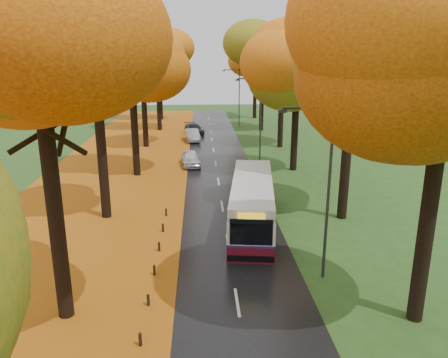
{
  "coord_description": "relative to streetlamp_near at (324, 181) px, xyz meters",
  "views": [
    {
      "loc": [
        -1.47,
        -10.11,
        10.09
      ],
      "look_at": [
        0.0,
        15.81,
        2.6
      ],
      "focal_mm": 35.0,
      "sensor_mm": 36.0,
      "label": 1
    }
  ],
  "objects": [
    {
      "name": "trees_right",
      "position": [
        3.24,
        18.91,
        4.98
      ],
      "size": [
        9.3,
        74.2,
        13.96
      ],
      "color": "black",
      "rests_on": "ground"
    },
    {
      "name": "leaf_verge",
      "position": [
        -12.95,
        17.0,
        -4.7
      ],
      "size": [
        12.0,
        90.0,
        0.02
      ],
      "primitive_type": "cube",
      "color": "#90360D",
      "rests_on": "ground"
    },
    {
      "name": "car_dark",
      "position": [
        -6.12,
        38.04,
        -4.04
      ],
      "size": [
        2.99,
        4.68,
        1.26
      ],
      "primitive_type": "imported",
      "rotation": [
        0.0,
        0.0,
        0.3
      ],
      "color": "black",
      "rests_on": "road"
    },
    {
      "name": "streetlamp_far",
      "position": [
        0.0,
        44.0,
        0.0
      ],
      "size": [
        2.45,
        0.18,
        8.0
      ],
      "color": "#333538",
      "rests_on": "ground"
    },
    {
      "name": "leaf_drift",
      "position": [
        -7.0,
        17.0,
        -4.67
      ],
      "size": [
        0.9,
        90.0,
        0.01
      ],
      "primitive_type": "cube",
      "color": "#BD7A13",
      "rests_on": "road"
    },
    {
      "name": "streetlamp_mid",
      "position": [
        0.0,
        22.0,
        0.0
      ],
      "size": [
        2.45,
        0.18,
        8.0
      ],
      "color": "#333538",
      "rests_on": "ground"
    },
    {
      "name": "bus",
      "position": [
        -2.32,
        6.62,
        -3.22
      ],
      "size": [
        3.74,
        10.77,
        2.78
      ],
      "rotation": [
        0.0,
        0.0,
        -0.13
      ],
      "color": "#560D1B",
      "rests_on": "road"
    },
    {
      "name": "car_white",
      "position": [
        -6.3,
        21.43,
        -3.98
      ],
      "size": [
        2.05,
        4.2,
        1.38
      ],
      "primitive_type": "imported",
      "rotation": [
        0.0,
        0.0,
        0.11
      ],
      "color": "silver",
      "rests_on": "road"
    },
    {
      "name": "centre_line",
      "position": [
        -3.95,
        17.0,
        -4.67
      ],
      "size": [
        0.12,
        90.0,
        0.01
      ],
      "primitive_type": "cube",
      "color": "silver",
      "rests_on": "road"
    },
    {
      "name": "trees_left",
      "position": [
        -11.13,
        19.06,
        4.82
      ],
      "size": [
        9.2,
        74.0,
        13.88
      ],
      "color": "black",
      "rests_on": "ground"
    },
    {
      "name": "car_silver",
      "position": [
        -6.3,
        33.3,
        -3.98
      ],
      "size": [
        2.05,
        4.38,
        1.39
      ],
      "primitive_type": "imported",
      "rotation": [
        0.0,
        0.0,
        0.14
      ],
      "color": "#919498",
      "rests_on": "road"
    },
    {
      "name": "road",
      "position": [
        -3.95,
        17.0,
        -4.69
      ],
      "size": [
        6.5,
        90.0,
        0.04
      ],
      "primitive_type": "cube",
      "color": "black",
      "rests_on": "ground"
    },
    {
      "name": "bollard_row",
      "position": [
        -7.65,
        -3.3,
        -4.45
      ],
      "size": [
        0.11,
        23.51,
        0.52
      ],
      "color": "black",
      "rests_on": "ground"
    },
    {
      "name": "streetlamp_near",
      "position": [
        0.0,
        0.0,
        0.0
      ],
      "size": [
        2.45,
        0.18,
        8.0
      ],
      "color": "#333538",
      "rests_on": "ground"
    }
  ]
}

